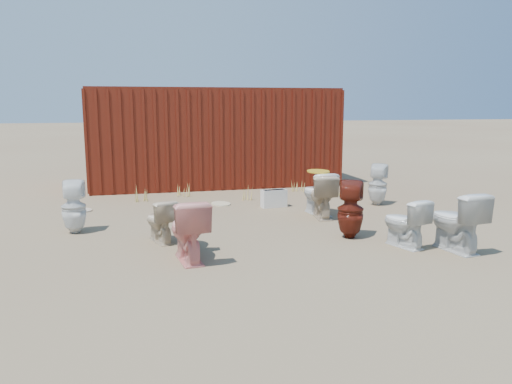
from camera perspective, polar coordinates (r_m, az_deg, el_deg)
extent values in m
plane|color=brown|center=(8.00, 1.02, -4.61)|extent=(100.00, 100.00, 0.00)
cube|color=#531D0D|center=(12.86, -4.89, 6.34)|extent=(6.00, 2.40, 2.40)
imported|color=silver|center=(7.11, -7.79, -3.90)|extent=(0.38, 0.64, 0.65)
imported|color=pink|center=(6.54, -7.78, -4.32)|extent=(0.55, 0.85, 0.82)
imported|color=white|center=(7.43, 16.61, -3.38)|extent=(0.58, 0.78, 0.70)
imported|color=#611C10|center=(7.71, 10.75, -2.01)|extent=(0.53, 0.53, 0.87)
imported|color=silver|center=(7.45, 21.92, -3.11)|extent=(0.58, 0.88, 0.84)
imported|color=white|center=(8.38, -20.11, -1.62)|extent=(0.38, 0.39, 0.84)
imported|color=#C8B392|center=(7.51, -10.89, -3.24)|extent=(0.55, 0.71, 0.64)
imported|color=#C0AA8C|center=(9.03, 7.57, -0.44)|extent=(0.55, 0.83, 0.79)
imported|color=white|center=(9.29, 7.08, -0.13)|extent=(0.56, 0.83, 0.79)
imported|color=white|center=(10.36, 13.73, 0.82)|extent=(0.53, 0.53, 0.83)
ellipsoid|color=gold|center=(9.23, 7.13, 2.36)|extent=(0.40, 0.50, 0.02)
cube|color=white|center=(9.89, 2.06, -0.74)|extent=(0.52, 0.26, 0.35)
ellipsoid|color=beige|center=(10.20, -4.04, -1.35)|extent=(0.45, 0.54, 0.02)
ellipsoid|color=tan|center=(10.15, -19.35, -1.96)|extent=(0.58, 0.59, 0.02)
cone|color=tan|center=(10.70, -12.78, -0.18)|extent=(0.36, 0.36, 0.34)
cone|color=tan|center=(10.58, -0.76, -0.19)|extent=(0.32, 0.32, 0.29)
cone|color=tan|center=(11.19, 9.16, 0.35)|extent=(0.36, 0.36, 0.33)
cone|color=tan|center=(11.19, -8.38, 0.23)|extent=(0.30, 0.30, 0.27)
cone|color=tan|center=(11.74, 4.82, 0.75)|extent=(0.34, 0.34, 0.27)
cone|color=tan|center=(9.59, 18.86, -1.92)|extent=(0.28, 0.28, 0.25)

